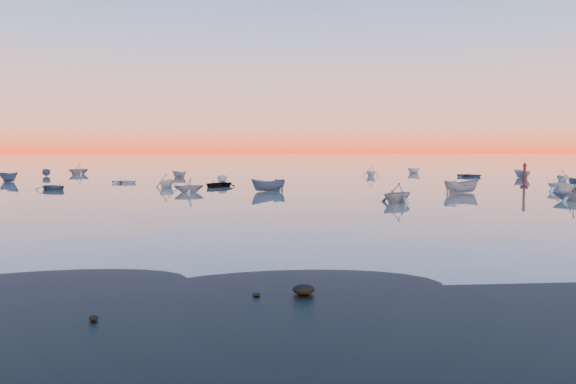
{
  "coord_description": "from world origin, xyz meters",
  "views": [
    {
      "loc": [
        -6.38,
        -20.95,
        4.65
      ],
      "look_at": [
        -2.08,
        28.0,
        0.77
      ],
      "focal_mm": 35.0,
      "sensor_mm": 36.0,
      "label": 1
    }
  ],
  "objects": [
    {
      "name": "ground",
      "position": [
        0.0,
        100.0,
        0.0
      ],
      "size": [
        600.0,
        600.0,
        0.0
      ],
      "primitive_type": "plane",
      "color": "#6F655C",
      "rests_on": "ground"
    },
    {
      "name": "boat_near_left",
      "position": [
        -26.74,
        42.75,
        0.0
      ],
      "size": [
        4.47,
        3.97,
        1.06
      ],
      "primitive_type": "imported",
      "rotation": [
        0.0,
        0.0,
        0.64
      ],
      "color": "#364D67",
      "rests_on": "ground"
    },
    {
      "name": "boat_near_right",
      "position": [
        27.94,
        35.87,
        0.0
      ],
      "size": [
        4.11,
        2.93,
        1.31
      ],
      "primitive_type": "imported",
      "rotation": [
        0.0,
        0.0,
        3.51
      ],
      "color": "silver",
      "rests_on": "ground"
    },
    {
      "name": "boat_near_center",
      "position": [
        16.51,
        34.95,
        0.0
      ],
      "size": [
        2.5,
        4.34,
        1.41
      ],
      "primitive_type": "imported",
      "rotation": [
        0.0,
        0.0,
        1.77
      ],
      "color": "gray",
      "rests_on": "ground"
    },
    {
      "name": "mud_lobes",
      "position": [
        0.0,
        -1.0,
        0.01
      ],
      "size": [
        140.0,
        6.0,
        0.07
      ],
      "primitive_type": null,
      "color": "black",
      "rests_on": "ground"
    },
    {
      "name": "channel_marker",
      "position": [
        27.22,
        42.44,
        1.22
      ],
      "size": [
        0.87,
        0.87,
        3.08
      ],
      "color": "#4A1110",
      "rests_on": "ground"
    },
    {
      "name": "moored_fleet",
      "position": [
        0.0,
        53.0,
        0.0
      ],
      "size": [
        124.0,
        58.0,
        1.2
      ],
      "primitive_type": null,
      "color": "silver",
      "rests_on": "ground"
    }
  ]
}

